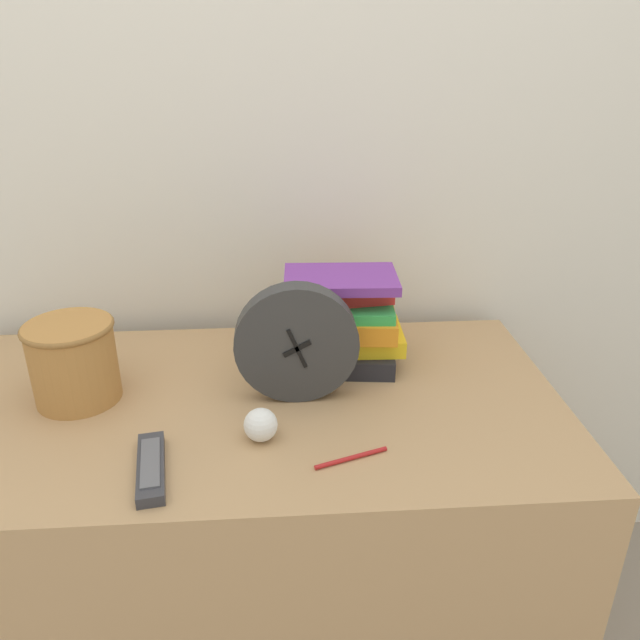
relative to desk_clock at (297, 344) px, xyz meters
The scene contains 8 objects.
wall_back 0.53m from the desk_clock, 105.96° to the left, with size 6.00×0.04×2.40m.
desk 0.51m from the desk_clock, behind, with size 1.28×0.67×0.75m.
desk_clock is the anchor object (origin of this frame).
book_stack 0.18m from the desk_clock, 54.80° to the left, with size 0.27×0.20×0.20m.
basket 0.43m from the desk_clock, behind, with size 0.17×0.17×0.16m.
tv_remote 0.35m from the desk_clock, 138.93° to the right, with size 0.07×0.18×0.02m.
crumpled_paper_ball 0.18m from the desk_clock, 117.20° to the right, with size 0.06×0.06×0.06m.
pen 0.25m from the desk_clock, 68.15° to the right, with size 0.13×0.05×0.01m.
Camera 1 is at (0.08, -0.73, 1.41)m, focal length 35.00 mm.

